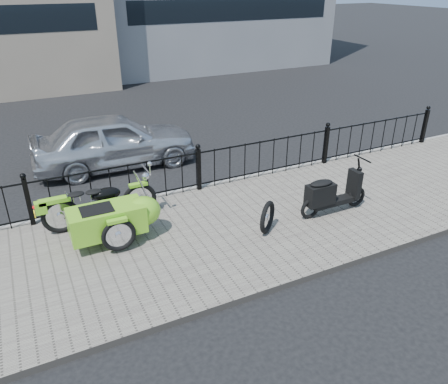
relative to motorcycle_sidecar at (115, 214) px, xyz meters
name	(u,v)px	position (x,y,z in m)	size (l,w,h in m)	color
ground	(225,219)	(2.14, -0.12, -0.59)	(120.00, 120.00, 0.00)	black
sidewalk	(236,228)	(2.14, -0.62, -0.53)	(30.00, 3.80, 0.12)	#665E56
curb	(197,189)	(2.14, 1.32, -0.53)	(30.00, 0.10, 0.12)	gray
iron_fence	(199,170)	(2.14, 1.18, -0.01)	(14.11, 0.11, 1.08)	black
motorcycle_sidecar	(115,214)	(0.00, 0.00, 0.00)	(2.28, 1.48, 0.98)	black
scooter	(330,194)	(4.06, -1.00, -0.05)	(1.60, 0.47, 1.09)	black
spare_tire	(267,217)	(2.56, -1.07, -0.16)	(0.63, 0.63, 0.09)	black
sedan_car	(115,141)	(0.88, 3.63, 0.10)	(1.63, 4.05, 1.38)	silver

